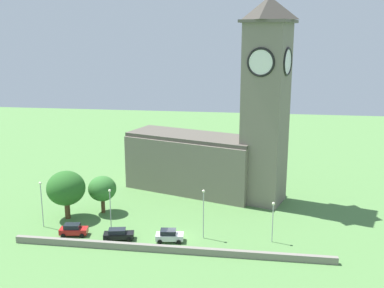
{
  "coord_description": "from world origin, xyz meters",
  "views": [
    {
      "loc": [
        11.71,
        -62.46,
        29.91
      ],
      "look_at": [
        1.32,
        8.14,
        12.73
      ],
      "focal_mm": 42.62,
      "sensor_mm": 36.0,
      "label": 1
    }
  ],
  "objects_px": {
    "streetlamp_central": "(203,206)",
    "car_white": "(169,236)",
    "car_red": "(73,230)",
    "tree_riverside_west": "(102,189)",
    "car_black": "(118,234)",
    "tree_riverside_east": "(66,188)",
    "streetlamp_west_end": "(41,197)",
    "church": "(220,140)",
    "streetlamp_east_mid": "(273,215)",
    "streetlamp_west_mid": "(110,203)"
  },
  "relations": [
    {
      "from": "car_black",
      "to": "streetlamp_west_end",
      "type": "relative_size",
      "value": 0.63
    },
    {
      "from": "streetlamp_east_mid",
      "to": "tree_riverside_west",
      "type": "bearing_deg",
      "value": 165.45
    },
    {
      "from": "streetlamp_west_mid",
      "to": "streetlamp_east_mid",
      "type": "distance_m",
      "value": 24.78
    },
    {
      "from": "tree_riverside_east",
      "to": "tree_riverside_west",
      "type": "bearing_deg",
      "value": 33.56
    },
    {
      "from": "car_white",
      "to": "car_black",
      "type": "bearing_deg",
      "value": -176.16
    },
    {
      "from": "tree_riverside_west",
      "to": "streetlamp_central",
      "type": "bearing_deg",
      "value": -22.46
    },
    {
      "from": "tree_riverside_east",
      "to": "streetlamp_west_mid",
      "type": "bearing_deg",
      "value": -23.62
    },
    {
      "from": "car_black",
      "to": "streetlamp_west_end",
      "type": "xyz_separation_m",
      "value": [
        -13.28,
        2.79,
        4.12
      ]
    },
    {
      "from": "car_white",
      "to": "streetlamp_central",
      "type": "xyz_separation_m",
      "value": [
        4.86,
        1.88,
        4.14
      ]
    },
    {
      "from": "car_black",
      "to": "tree_riverside_east",
      "type": "height_order",
      "value": "tree_riverside_east"
    },
    {
      "from": "streetlamp_east_mid",
      "to": "car_black",
      "type": "bearing_deg",
      "value": -173.58
    },
    {
      "from": "church",
      "to": "streetlamp_central",
      "type": "relative_size",
      "value": 4.7
    },
    {
      "from": "car_white",
      "to": "tree_riverside_west",
      "type": "relative_size",
      "value": 0.66
    },
    {
      "from": "car_red",
      "to": "tree_riverside_west",
      "type": "distance_m",
      "value": 10.22
    },
    {
      "from": "car_red",
      "to": "car_black",
      "type": "relative_size",
      "value": 0.92
    },
    {
      "from": "streetlamp_west_mid",
      "to": "streetlamp_central",
      "type": "xyz_separation_m",
      "value": [
        14.55,
        -0.41,
        0.47
      ]
    },
    {
      "from": "church",
      "to": "streetlamp_east_mid",
      "type": "relative_size",
      "value": 5.79
    },
    {
      "from": "church",
      "to": "streetlamp_west_mid",
      "type": "height_order",
      "value": "church"
    },
    {
      "from": "church",
      "to": "car_white",
      "type": "bearing_deg",
      "value": -104.32
    },
    {
      "from": "car_white",
      "to": "tree_riverside_east",
      "type": "bearing_deg",
      "value": 161.66
    },
    {
      "from": "streetlamp_central",
      "to": "tree_riverside_east",
      "type": "bearing_deg",
      "value": 169.68
    },
    {
      "from": "tree_riverside_east",
      "to": "streetlamp_east_mid",
      "type": "bearing_deg",
      "value": -6.94
    },
    {
      "from": "tree_riverside_east",
      "to": "car_black",
      "type": "bearing_deg",
      "value": -31.51
    },
    {
      "from": "car_black",
      "to": "streetlamp_east_mid",
      "type": "relative_size",
      "value": 0.76
    },
    {
      "from": "car_black",
      "to": "streetlamp_west_end",
      "type": "distance_m",
      "value": 14.18
    },
    {
      "from": "streetlamp_central",
      "to": "tree_riverside_east",
      "type": "relative_size",
      "value": 0.94
    },
    {
      "from": "car_red",
      "to": "streetlamp_west_mid",
      "type": "relative_size",
      "value": 0.64
    },
    {
      "from": "streetlamp_west_mid",
      "to": "tree_riverside_east",
      "type": "height_order",
      "value": "tree_riverside_east"
    },
    {
      "from": "car_red",
      "to": "tree_riverside_west",
      "type": "height_order",
      "value": "tree_riverside_west"
    },
    {
      "from": "streetlamp_central",
      "to": "streetlamp_east_mid",
      "type": "xyz_separation_m",
      "value": [
        10.22,
        0.17,
        -0.83
      ]
    },
    {
      "from": "tree_riverside_west",
      "to": "streetlamp_west_end",
      "type": "bearing_deg",
      "value": -136.07
    },
    {
      "from": "streetlamp_east_mid",
      "to": "tree_riverside_west",
      "type": "relative_size",
      "value": 0.96
    },
    {
      "from": "car_red",
      "to": "tree_riverside_west",
      "type": "relative_size",
      "value": 0.68
    },
    {
      "from": "car_red",
      "to": "streetlamp_west_mid",
      "type": "distance_m",
      "value": 6.81
    },
    {
      "from": "streetlamp_west_mid",
      "to": "car_white",
      "type": "bearing_deg",
      "value": -13.25
    },
    {
      "from": "streetlamp_west_end",
      "to": "tree_riverside_west",
      "type": "xyz_separation_m",
      "value": [
        7.46,
        7.18,
        -0.67
      ]
    },
    {
      "from": "car_red",
      "to": "tree_riverside_west",
      "type": "xyz_separation_m",
      "value": [
        1.44,
        9.54,
        3.39
      ]
    },
    {
      "from": "church",
      "to": "car_red",
      "type": "bearing_deg",
      "value": -133.19
    },
    {
      "from": "tree_riverside_west",
      "to": "streetlamp_west_mid",
      "type": "bearing_deg",
      "value": -62.19
    },
    {
      "from": "car_black",
      "to": "car_red",
      "type": "bearing_deg",
      "value": 176.59
    },
    {
      "from": "car_red",
      "to": "streetlamp_west_mid",
      "type": "height_order",
      "value": "streetlamp_west_mid"
    },
    {
      "from": "streetlamp_central",
      "to": "car_white",
      "type": "bearing_deg",
      "value": -158.91
    },
    {
      "from": "car_red",
      "to": "streetlamp_east_mid",
      "type": "bearing_deg",
      "value": 4.05
    },
    {
      "from": "streetlamp_west_mid",
      "to": "tree_riverside_west",
      "type": "distance_m",
      "value": 8.12
    },
    {
      "from": "car_white",
      "to": "streetlamp_central",
      "type": "distance_m",
      "value": 6.66
    },
    {
      "from": "church",
      "to": "tree_riverside_west",
      "type": "distance_m",
      "value": 23.5
    },
    {
      "from": "streetlamp_west_end",
      "to": "streetlamp_west_mid",
      "type": "xyz_separation_m",
      "value": [
        11.24,
        0.01,
        -0.37
      ]
    },
    {
      "from": "car_black",
      "to": "streetlamp_central",
      "type": "height_order",
      "value": "streetlamp_central"
    },
    {
      "from": "car_red",
      "to": "car_white",
      "type": "xyz_separation_m",
      "value": [
        14.91,
        0.08,
        0.0
      ]
    },
    {
      "from": "car_black",
      "to": "church",
      "type": "bearing_deg",
      "value": 59.3
    }
  ]
}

